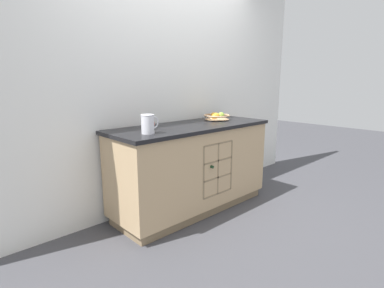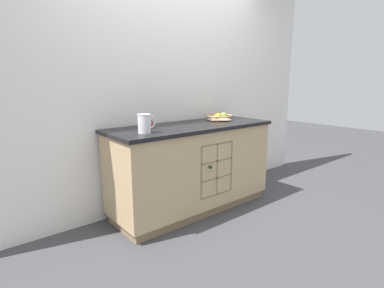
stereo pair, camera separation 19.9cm
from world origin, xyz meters
TOP-DOWN VIEW (x-y plane):
  - ground_plane at (0.00, 0.00)m, footprint 14.00×14.00m
  - back_wall at (0.00, 0.37)m, footprint 4.40×0.06m
  - kitchen_island at (0.00, -0.00)m, footprint 1.75×0.65m
  - fruit_bowl at (0.46, 0.08)m, footprint 0.30×0.30m
  - white_pitcher at (-0.61, -0.12)m, footprint 0.17×0.11m
  - ceramic_mug at (-0.49, 0.06)m, footprint 0.11×0.07m

SIDE VIEW (x-z plane):
  - ground_plane at x=0.00m, z-range 0.00..0.00m
  - kitchen_island at x=0.00m, z-range 0.01..0.91m
  - fruit_bowl at x=0.46m, z-range 0.90..0.98m
  - ceramic_mug at x=-0.49m, z-range 0.90..0.99m
  - white_pitcher at x=-0.61m, z-range 0.90..1.07m
  - back_wall at x=0.00m, z-range 0.00..2.55m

